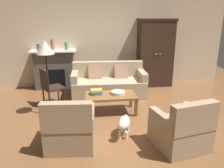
{
  "coord_description": "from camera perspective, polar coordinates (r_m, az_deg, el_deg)",
  "views": [
    {
      "loc": [
        -0.75,
        -4.25,
        2.12
      ],
      "look_at": [
        -0.09,
        0.72,
        0.55
      ],
      "focal_mm": 36.52,
      "sensor_mm": 36.0,
      "label": 1
    }
  ],
  "objects": [
    {
      "name": "mantel_vase_jade",
      "position": [
        6.6,
        -11.33,
        9.32
      ],
      "size": [
        0.1,
        0.1,
        0.22
      ],
      "primitive_type": "cylinder",
      "color": "slate",
      "rests_on": "fireplace"
    },
    {
      "name": "floor_lamp",
      "position": [
        4.77,
        -16.35,
        7.71
      ],
      "size": [
        0.36,
        0.36,
        1.6
      ],
      "color": "black",
      "rests_on": "ground"
    },
    {
      "name": "couch",
      "position": [
        6.07,
        -0.84,
        0.11
      ],
      "size": [
        1.95,
        0.93,
        0.86
      ],
      "color": "tan",
      "rests_on": "ground"
    },
    {
      "name": "fireplace",
      "position": [
        6.78,
        -14.2,
        3.62
      ],
      "size": [
        1.26,
        0.48,
        1.12
      ],
      "color": "#4C4947",
      "rests_on": "ground"
    },
    {
      "name": "fruit_bowl",
      "position": [
        4.99,
        1.48,
        -2.16
      ],
      "size": [
        0.31,
        0.31,
        0.06
      ],
      "primitive_type": "cylinder",
      "color": "beige",
      "rests_on": "coffee_table"
    },
    {
      "name": "dog",
      "position": [
        4.09,
        2.99,
        -9.93
      ],
      "size": [
        0.32,
        0.55,
        0.39
      ],
      "color": "beige",
      "rests_on": "ground"
    },
    {
      "name": "mantel_vase_slate",
      "position": [
        6.7,
        -17.89,
        8.79
      ],
      "size": [
        0.11,
        0.11,
        0.19
      ],
      "primitive_type": "cylinder",
      "color": "#565B66",
      "rests_on": "fireplace"
    },
    {
      "name": "side_chair_wooden",
      "position": [
        5.5,
        -15.38,
        -0.25
      ],
      "size": [
        0.6,
        0.6,
        0.9
      ],
      "color": "black",
      "rests_on": "ground"
    },
    {
      "name": "mantel_vase_terracotta",
      "position": [
        6.63,
        -14.67,
        9.47
      ],
      "size": [
        0.1,
        0.1,
        0.3
      ],
      "primitive_type": "cylinder",
      "color": "#A86042",
      "rests_on": "fireplace"
    },
    {
      "name": "coffee_table",
      "position": [
        4.98,
        -0.32,
        -3.26
      ],
      "size": [
        1.1,
        0.6,
        0.42
      ],
      "color": "brown",
      "rests_on": "ground"
    },
    {
      "name": "armchair_near_left",
      "position": [
        3.84,
        -10.44,
        -10.99
      ],
      "size": [
        0.84,
        0.83,
        0.88
      ],
      "color": "#997F60",
      "rests_on": "ground"
    },
    {
      "name": "armchair_near_right",
      "position": [
        3.91,
        17.01,
        -10.99
      ],
      "size": [
        0.91,
        0.91,
        0.88
      ],
      "color": "#997F60",
      "rests_on": "ground"
    },
    {
      "name": "ground_plane",
      "position": [
        4.81,
        2.2,
        -8.79
      ],
      "size": [
        9.6,
        9.6,
        0.0
      ],
      "primitive_type": "plane",
      "color": "brown"
    },
    {
      "name": "back_wall",
      "position": [
        6.88,
        -1.33,
        11.39
      ],
      "size": [
        7.2,
        0.1,
        2.8
      ],
      "primitive_type": "cube",
      "color": "beige",
      "rests_on": "ground"
    },
    {
      "name": "armoire",
      "position": [
        6.91,
        10.73,
        7.67
      ],
      "size": [
        1.06,
        0.57,
        1.97
      ],
      "color": "black",
      "rests_on": "ground"
    },
    {
      "name": "book_stack",
      "position": [
        4.98,
        -3.95,
        -1.95
      ],
      "size": [
        0.25,
        0.19,
        0.11
      ],
      "color": "#38569E",
      "rests_on": "coffee_table"
    }
  ]
}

